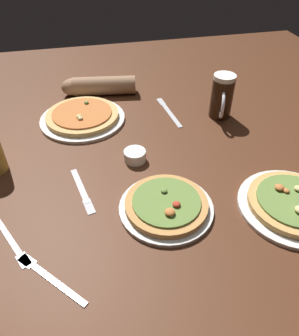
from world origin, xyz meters
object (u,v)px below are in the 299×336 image
(pizza_plate_side, at_px, (166,205))
(pizza_plate_far, at_px, (82,117))
(beer_mug_dark, at_px, (222,97))
(diner_arm, at_px, (96,86))
(ramekin_sauce, at_px, (135,156))
(knife_right, at_px, (82,190))
(knife_spare, at_px, (169,111))
(fork_left, at_px, (50,278))
(fork_spare, at_px, (9,238))
(pizza_plate_near, at_px, (293,204))

(pizza_plate_side, bearing_deg, pizza_plate_far, 110.38)
(beer_mug_dark, relative_size, diner_arm, 0.53)
(ramekin_sauce, relative_size, diner_arm, 0.23)
(knife_right, bearing_deg, knife_spare, 46.09)
(pizza_plate_far, bearing_deg, ramekin_sauce, -62.46)
(pizza_plate_side, relative_size, ramekin_sauce, 3.63)
(beer_mug_dark, bearing_deg, diner_arm, 147.12)
(diner_arm, bearing_deg, knife_spare, -39.30)
(pizza_plate_side, xyz_separation_m, fork_left, (-0.32, -0.15, -0.01))
(knife_right, bearing_deg, ramekin_sauce, 31.32)
(fork_spare, relative_size, knife_spare, 0.87)
(knife_spare, xyz_separation_m, diner_arm, (-0.27, 0.22, 0.04))
(pizza_plate_near, distance_m, knife_right, 0.61)
(pizza_plate_near, relative_size, pizza_plate_side, 1.14)
(pizza_plate_far, relative_size, fork_spare, 1.55)
(pizza_plate_near, xyz_separation_m, ramekin_sauce, (-0.39, 0.31, 0.00))
(pizza_plate_near, bearing_deg, knife_spare, 108.66)
(pizza_plate_far, xyz_separation_m, pizza_plate_side, (0.20, -0.53, 0.00))
(fork_left, bearing_deg, fork_spare, 126.42)
(pizza_plate_side, height_order, ramekin_sauce, pizza_plate_side)
(pizza_plate_far, relative_size, knife_right, 1.60)
(pizza_plate_side, height_order, diner_arm, diner_arm)
(knife_right, bearing_deg, fork_spare, -144.96)
(knife_right, relative_size, diner_arm, 0.63)
(fork_spare, distance_m, diner_arm, 0.81)
(ramekin_sauce, bearing_deg, knife_spare, 55.28)
(knife_spare, bearing_deg, pizza_plate_near, -71.34)
(pizza_plate_near, relative_size, beer_mug_dark, 1.76)
(pizza_plate_near, height_order, beer_mug_dark, beer_mug_dark)
(fork_left, relative_size, diner_arm, 0.53)
(pizza_plate_side, relative_size, fork_spare, 1.25)
(pizza_plate_side, relative_size, knife_right, 1.29)
(beer_mug_dark, relative_size, fork_left, 1.00)
(pizza_plate_near, relative_size, pizza_plate_far, 0.92)
(fork_left, bearing_deg, beer_mug_dark, 42.07)
(pizza_plate_near, bearing_deg, fork_spare, 175.32)
(pizza_plate_side, xyz_separation_m, knife_right, (-0.23, 0.13, -0.01))
(diner_arm, bearing_deg, beer_mug_dark, -32.88)
(diner_arm, bearing_deg, fork_spare, -111.90)
(ramekin_sauce, bearing_deg, pizza_plate_side, -79.43)
(ramekin_sauce, bearing_deg, diner_arm, 98.67)
(pizza_plate_far, bearing_deg, beer_mug_dark, -9.50)
(ramekin_sauce, relative_size, fork_left, 0.42)
(fork_left, distance_m, diner_arm, 0.91)
(pizza_plate_far, distance_m, knife_spare, 0.35)
(ramekin_sauce, bearing_deg, beer_mug_dark, 28.15)
(beer_mug_dark, distance_m, diner_arm, 0.55)
(ramekin_sauce, bearing_deg, pizza_plate_near, -38.31)
(fork_left, relative_size, knife_spare, 0.71)
(knife_right, bearing_deg, pizza_plate_far, 85.94)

